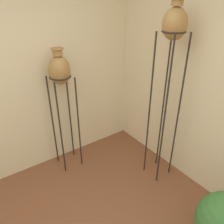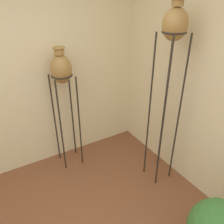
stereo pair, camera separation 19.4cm
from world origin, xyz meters
name	(u,v)px [view 2 (the right image)]	position (x,y,z in m)	size (l,w,h in m)	color
vase_stand_tall	(174,36)	(1.63, 0.80, 1.84)	(0.26, 0.26, 2.18)	#28231E
vase_stand_medium	(62,73)	(0.72, 1.68, 1.36)	(0.28, 0.28, 1.67)	#28231E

